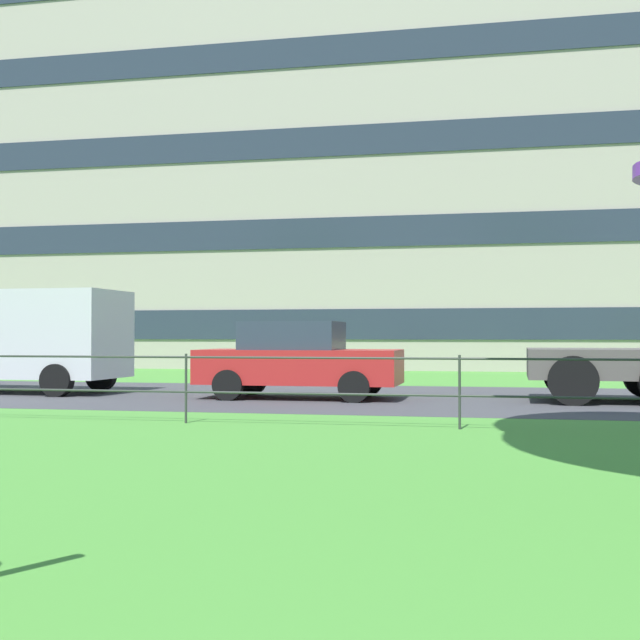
# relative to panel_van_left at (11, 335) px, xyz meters

# --- Properties ---
(street_strip) EXTENTS (80.00, 7.71, 0.01)m
(street_strip) POSITION_rel_panel_van_left_xyz_m (6.09, 0.24, -1.27)
(street_strip) COLOR #424247
(street_strip) RESTS_ON ground
(park_fence) EXTENTS (31.21, 0.04, 1.00)m
(park_fence) POSITION_rel_panel_van_left_xyz_m (6.09, -5.22, -0.60)
(park_fence) COLOR #333833
(park_fence) RESTS_ON ground
(panel_van_left) EXTENTS (5.05, 2.20, 2.24)m
(panel_van_left) POSITION_rel_panel_van_left_xyz_m (0.00, 0.00, 0.00)
(panel_van_left) COLOR silver
(panel_van_left) RESTS_ON ground
(car_red_center) EXTENTS (4.01, 1.84, 1.54)m
(car_red_center) POSITION_rel_panel_van_left_xyz_m (6.62, -0.39, -0.49)
(car_red_center) COLOR red
(car_red_center) RESTS_ON ground
(apartment_building_background) EXTENTS (40.22, 11.15, 17.07)m
(apartment_building_background) POSITION_rel_panel_van_left_xyz_m (0.77, 18.27, 7.27)
(apartment_building_background) COLOR #ADA393
(apartment_building_background) RESTS_ON ground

